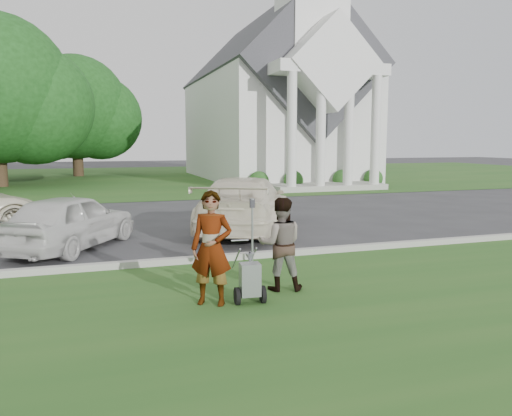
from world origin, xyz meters
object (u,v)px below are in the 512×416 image
car_b (70,221)px  tree_back (76,112)px  person_left (212,249)px  parking_meter_near (252,223)px  car_c (244,204)px  person_right (280,245)px  church (273,92)px  striping_cart (250,280)px

car_b → tree_back: bearing=-57.6°
tree_back → person_left: tree_back is taller
parking_meter_near → car_c: (0.94, 3.70, -0.08)m
parking_meter_near → car_c: car_c is taller
person_left → car_c: bearing=96.8°
person_right → car_b: (-3.57, 4.69, -0.13)m
car_c → person_left: bearing=93.7°
church → striping_cart: 27.79m
person_left → car_b: bearing=142.1°
person_left → parking_meter_near: size_ratio=1.30×
church → person_left: (-10.24, -25.33, -5.04)m
tree_back → car_b: bearing=-88.9°
church → person_right: 26.97m
church → car_b: church is taller
parking_meter_near → striping_cart: bearing=-108.5°
car_b → parking_meter_near: bearing=175.2°
church → person_right: church is taller
parking_meter_near → car_c: bearing=75.7°
person_left → car_c: (2.37, 6.10, -0.11)m
person_right → parking_meter_near: bearing=-78.0°
church → person_right: size_ratio=15.01×
person_left → person_right: size_ratio=1.12×
tree_back → person_right: tree_back is taller
striping_cart → car_b: 5.97m
striping_cart → tree_back: bearing=100.6°
tree_back → church: bearing=-27.8°
car_b → car_c: 4.75m
tree_back → person_right: (4.07, -31.80, -3.92)m
car_b → car_c: (4.64, 1.01, 0.11)m
tree_back → parking_meter_near: tree_back is taller
tree_back → person_left: 32.54m
car_c → person_right: bearing=104.3°
striping_cart → person_right: (0.72, 0.54, 0.42)m
striping_cart → parking_meter_near: 2.72m
church → parking_meter_near: (-8.81, -22.93, -5.07)m
church → parking_meter_near: size_ratio=17.42×
parking_meter_near → tree_back: bearing=98.0°
striping_cart → church: bearing=73.9°
parking_meter_near → car_c: 3.82m
person_left → striping_cart: bearing=14.7°
person_left → person_right: 1.36m
church → striping_cart: church is taller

